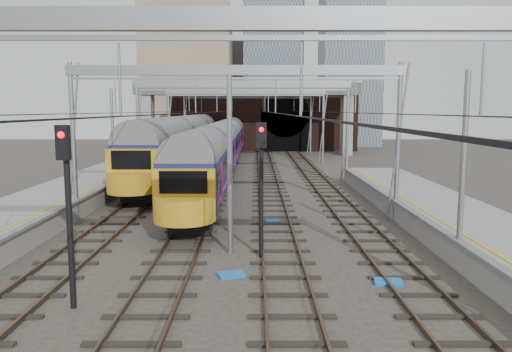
{
  "coord_description": "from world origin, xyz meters",
  "views": [
    {
      "loc": [
        0.99,
        -17.16,
        5.64
      ],
      "look_at": [
        1.02,
        7.29,
        2.4
      ],
      "focal_mm": 35.0,
      "sensor_mm": 36.0,
      "label": 1
    }
  ],
  "objects_px": {
    "signal_near_left": "(67,196)",
    "signal_near_centre": "(261,174)",
    "train_second": "(200,134)",
    "train_main": "(227,141)"
  },
  "relations": [
    {
      "from": "train_main",
      "to": "train_second",
      "type": "height_order",
      "value": "train_second"
    },
    {
      "from": "signal_near_left",
      "to": "train_second",
      "type": "bearing_deg",
      "value": 103.07
    },
    {
      "from": "train_main",
      "to": "train_second",
      "type": "relative_size",
      "value": 0.9
    },
    {
      "from": "train_main",
      "to": "train_second",
      "type": "xyz_separation_m",
      "value": [
        -4.0,
        10.96,
        0.19
      ]
    },
    {
      "from": "train_main",
      "to": "signal_near_left",
      "type": "distance_m",
      "value": 38.22
    },
    {
      "from": "signal_near_centre",
      "to": "train_main",
      "type": "bearing_deg",
      "value": 105.44
    },
    {
      "from": "train_second",
      "to": "signal_near_centre",
      "type": "relative_size",
      "value": 13.44
    },
    {
      "from": "train_main",
      "to": "signal_near_centre",
      "type": "bearing_deg",
      "value": -84.46
    },
    {
      "from": "train_second",
      "to": "signal_near_centre",
      "type": "xyz_separation_m",
      "value": [
        7.21,
        -44.1,
        0.62
      ]
    },
    {
      "from": "signal_near_left",
      "to": "signal_near_centre",
      "type": "bearing_deg",
      "value": 53.62
    }
  ]
}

